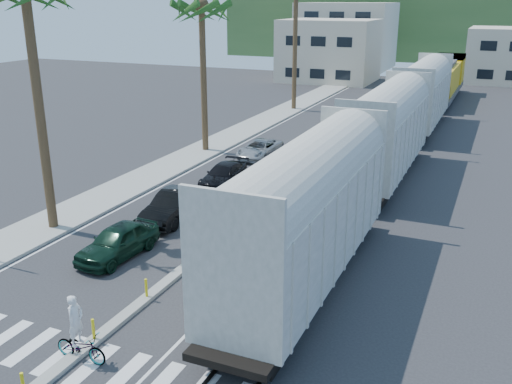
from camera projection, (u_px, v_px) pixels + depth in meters
ground at (114, 327)px, 19.29m from camera, size 140.00×140.00×0.00m
sidewalk at (222, 141)px, 44.19m from camera, size 3.00×90.00×0.15m
rails at (405, 150)px, 41.72m from camera, size 1.56×100.00×0.06m
median at (305, 170)px, 36.60m from camera, size 0.45×60.00×0.85m
crosswalk at (74, 359)px, 17.56m from camera, size 14.00×2.20×0.01m
lane_markings at (299, 150)px, 41.82m from camera, size 9.42×90.00×0.01m
freight_train at (404, 116)px, 39.11m from camera, size 3.00×60.94×5.85m
buildings at (379, 44)px, 82.55m from camera, size 38.00×27.00×10.00m
hillside at (447, 25)px, 104.22m from camera, size 80.00×20.00×12.00m
car_lead at (118, 241)px, 24.31m from camera, size 2.24×4.43×1.44m
car_second at (174, 206)px, 28.42m from camera, size 1.89×4.67×1.51m
car_third at (224, 175)px, 33.78m from camera, size 2.08×4.48×1.26m
car_rear at (260, 149)px, 39.71m from camera, size 2.40×4.59×1.23m
cyclist at (80, 340)px, 17.30m from camera, size 0.73×1.80×2.19m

